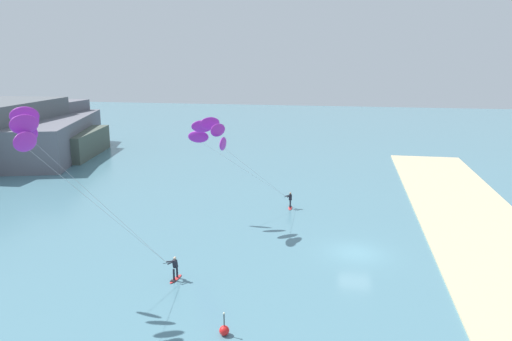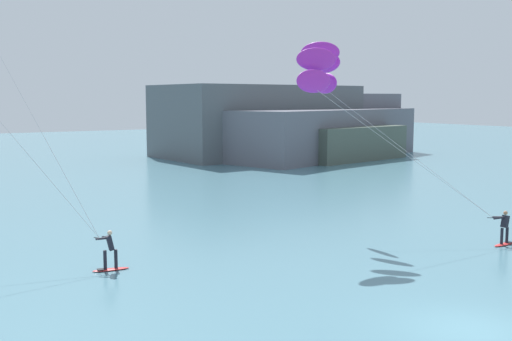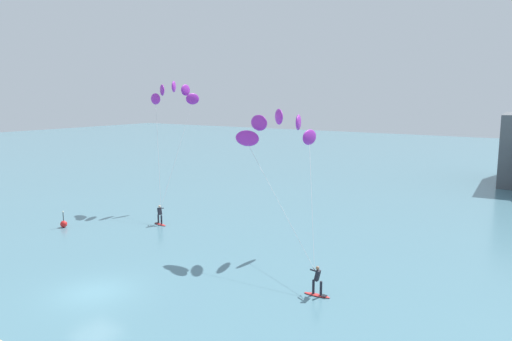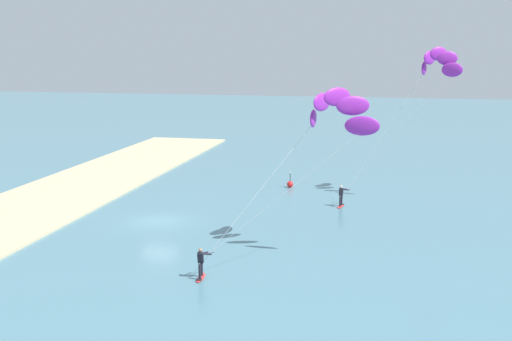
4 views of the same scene
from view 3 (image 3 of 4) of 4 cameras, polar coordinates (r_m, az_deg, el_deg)
ground_plane at (r=28.99m, az=-18.56°, el=-13.48°), size 240.00×240.00×0.00m
kitesurfer_nearshore at (r=48.14m, az=-9.74°, el=8.47°), size 7.64×9.08×12.20m
kitesurfer_mid_water at (r=33.59m, az=2.84°, el=4.57°), size 9.69×9.25×9.88m
marker_buoy at (r=43.13m, az=-21.77°, el=-5.87°), size 0.56×0.56×1.38m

